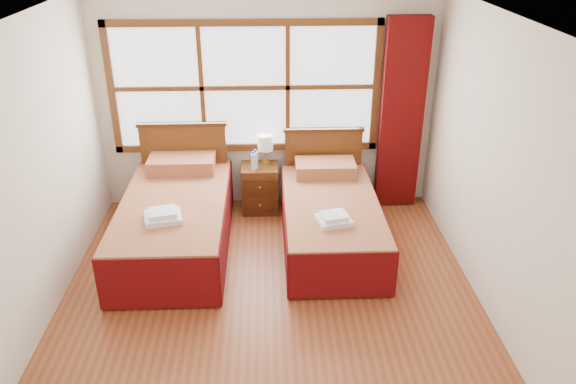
{
  "coord_description": "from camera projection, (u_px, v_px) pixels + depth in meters",
  "views": [
    {
      "loc": [
        -0.0,
        -4.21,
        3.31
      ],
      "look_at": [
        0.19,
        0.7,
        0.88
      ],
      "focal_mm": 35.0,
      "sensor_mm": 36.0,
      "label": 1
    }
  ],
  "objects": [
    {
      "name": "towels_left",
      "position": [
        163.0,
        216.0,
        5.55
      ],
      "size": [
        0.42,
        0.38,
        0.11
      ],
      "rotation": [
        0.0,
        0.0,
        0.23
      ],
      "color": "white",
      "rests_on": "bed_left"
    },
    {
      "name": "wall_left",
      "position": [
        24.0,
        189.0,
        4.59
      ],
      "size": [
        0.0,
        4.5,
        4.5
      ],
      "primitive_type": "plane",
      "rotation": [
        1.57,
        0.0,
        1.57
      ],
      "color": "silver",
      "rests_on": "floor"
    },
    {
      "name": "lamp",
      "position": [
        265.0,
        143.0,
        6.74
      ],
      "size": [
        0.19,
        0.19,
        0.36
      ],
      "color": "gold",
      "rests_on": "nightstand"
    },
    {
      "name": "bottle_far",
      "position": [
        255.0,
        160.0,
        6.67
      ],
      "size": [
        0.06,
        0.06,
        0.24
      ],
      "color": "silver",
      "rests_on": "nightstand"
    },
    {
      "name": "towels_right",
      "position": [
        334.0,
        219.0,
        5.61
      ],
      "size": [
        0.38,
        0.35,
        0.1
      ],
      "rotation": [
        0.0,
        0.0,
        0.24
      ],
      "color": "white",
      "rests_on": "bed_right"
    },
    {
      "name": "bottle_near",
      "position": [
        254.0,
        161.0,
        6.63
      ],
      "size": [
        0.06,
        0.06,
        0.23
      ],
      "color": "silver",
      "rests_on": "nightstand"
    },
    {
      "name": "curtain",
      "position": [
        401.0,
        115.0,
        6.66
      ],
      "size": [
        0.5,
        0.16,
        2.3
      ],
      "primitive_type": "cube",
      "color": "#590908",
      "rests_on": "wall_back"
    },
    {
      "name": "bed_right",
      "position": [
        330.0,
        217.0,
        6.2
      ],
      "size": [
        1.04,
        2.06,
        1.01
      ],
      "color": "#40220D",
      "rests_on": "floor"
    },
    {
      "name": "window",
      "position": [
        245.0,
        88.0,
        6.54
      ],
      "size": [
        3.16,
        0.06,
        1.56
      ],
      "color": "white",
      "rests_on": "wall_back"
    },
    {
      "name": "ceiling",
      "position": [
        265.0,
        24.0,
        4.08
      ],
      "size": [
        4.5,
        4.5,
        0.0
      ],
      "primitive_type": "plane",
      "rotation": [
        3.14,
        0.0,
        0.0
      ],
      "color": "white",
      "rests_on": "wall_back"
    },
    {
      "name": "wall_back",
      "position": [
        267.0,
        103.0,
        6.67
      ],
      "size": [
        4.0,
        0.0,
        4.0
      ],
      "primitive_type": "plane",
      "rotation": [
        1.57,
        0.0,
        0.0
      ],
      "color": "silver",
      "rests_on": "floor"
    },
    {
      "name": "wall_right",
      "position": [
        505.0,
        180.0,
        4.73
      ],
      "size": [
        0.0,
        4.5,
        4.5
      ],
      "primitive_type": "plane",
      "rotation": [
        1.57,
        0.0,
        -1.57
      ],
      "color": "silver",
      "rests_on": "floor"
    },
    {
      "name": "bed_left",
      "position": [
        176.0,
        218.0,
        6.12
      ],
      "size": [
        1.13,
        2.19,
        1.1
      ],
      "color": "#40220D",
      "rests_on": "floor"
    },
    {
      "name": "nightstand",
      "position": [
        260.0,
        188.0,
        6.89
      ],
      "size": [
        0.44,
        0.44,
        0.59
      ],
      "color": "#582F13",
      "rests_on": "floor"
    },
    {
      "name": "floor",
      "position": [
        270.0,
        310.0,
        5.24
      ],
      "size": [
        4.5,
        4.5,
        0.0
      ],
      "primitive_type": "plane",
      "color": "brown",
      "rests_on": "ground"
    }
  ]
}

